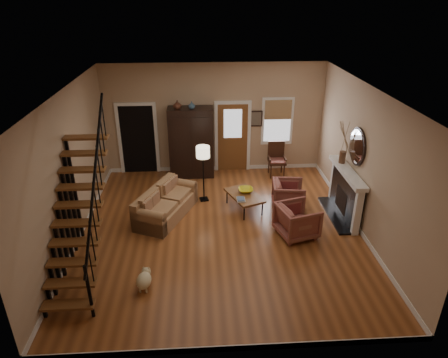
{
  "coord_description": "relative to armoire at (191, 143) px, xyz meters",
  "views": [
    {
      "loc": [
        -0.41,
        -7.98,
        5.19
      ],
      "look_at": [
        0.1,
        0.4,
        1.15
      ],
      "focal_mm": 32.0,
      "sensor_mm": 36.0,
      "label": 1
    }
  ],
  "objects": [
    {
      "name": "floor_lamp",
      "position": [
        0.33,
        -1.63,
        -0.28
      ],
      "size": [
        0.41,
        0.41,
        1.54
      ],
      "primitive_type": null,
      "rotation": [
        0.0,
        0.0,
        0.19
      ],
      "color": "black",
      "rests_on": "ground"
    },
    {
      "name": "coffee_table",
      "position": [
        1.36,
        -2.19,
        -0.84
      ],
      "size": [
        1.02,
        1.27,
        0.42
      ],
      "primitive_type": null,
      "rotation": [
        0.0,
        0.0,
        0.39
      ],
      "color": "brown",
      "rests_on": "ground"
    },
    {
      "name": "vase_a",
      "position": [
        -0.35,
        -0.1,
        1.17
      ],
      "size": [
        0.24,
        0.24,
        0.25
      ],
      "primitive_type": "imported",
      "color": "#4C2619",
      "rests_on": "armoire"
    },
    {
      "name": "dog",
      "position": [
        -0.86,
        -5.09,
        -0.88
      ],
      "size": [
        0.32,
        0.49,
        0.34
      ],
      "primitive_type": null,
      "rotation": [
        0.0,
        0.0,
        -0.1
      ],
      "color": "beige",
      "rests_on": "ground"
    },
    {
      "name": "fireplace",
      "position": [
        3.83,
        -2.65,
        -0.31
      ],
      "size": [
        0.33,
        1.95,
        2.3
      ],
      "color": "black",
      "rests_on": "ground"
    },
    {
      "name": "armchair_left",
      "position": [
        2.43,
        -3.46,
        -0.66
      ],
      "size": [
        1.05,
        1.03,
        0.78
      ],
      "primitive_type": "imported",
      "rotation": [
        0.0,
        0.0,
        1.85
      ],
      "color": "maroon",
      "rests_on": "ground"
    },
    {
      "name": "side_chair",
      "position": [
        2.55,
        -0.2,
        -0.54
      ],
      "size": [
        0.54,
        0.54,
        1.02
      ],
      "primitive_type": null,
      "color": "#391E12",
      "rests_on": "ground"
    },
    {
      "name": "vase_b",
      "position": [
        0.05,
        -0.1,
        1.16
      ],
      "size": [
        0.2,
        0.2,
        0.21
      ],
      "primitive_type": "imported",
      "color": "#334C60",
      "rests_on": "armoire"
    },
    {
      "name": "armchair_right",
      "position": [
        2.49,
        -2.18,
        -0.68
      ],
      "size": [
        0.89,
        0.87,
        0.73
      ],
      "primitive_type": "imported",
      "rotation": [
        0.0,
        0.0,
        1.45
      ],
      "color": "maroon",
      "rests_on": "ground"
    },
    {
      "name": "staircase",
      "position": [
        -2.08,
        -4.45,
        0.55
      ],
      "size": [
        0.94,
        2.8,
        3.2
      ],
      "primitive_type": null,
      "color": "brown",
      "rests_on": "ground"
    },
    {
      "name": "room",
      "position": [
        0.29,
        -1.39,
        0.46
      ],
      "size": [
        7.0,
        7.33,
        3.3
      ],
      "color": "brown",
      "rests_on": "ground"
    },
    {
      "name": "sofa",
      "position": [
        -0.61,
        -2.41,
        -0.69
      ],
      "size": [
        1.55,
        2.11,
        0.72
      ],
      "primitive_type": null,
      "rotation": [
        0.0,
        0.0,
        -0.42
      ],
      "color": "#A07248",
      "rests_on": "ground"
    },
    {
      "name": "books",
      "position": [
        1.24,
        -2.49,
        -0.6
      ],
      "size": [
        0.2,
        0.28,
        0.05
      ],
      "primitive_type": null,
      "color": "beige",
      "rests_on": "coffee_table"
    },
    {
      "name": "bowl",
      "position": [
        1.41,
        -2.04,
        -0.58
      ],
      "size": [
        0.38,
        0.38,
        0.09
      ],
      "primitive_type": "imported",
      "color": "gold",
      "rests_on": "coffee_table"
    },
    {
      "name": "armoire",
      "position": [
        0.0,
        0.0,
        0.0
      ],
      "size": [
        1.3,
        0.6,
        2.1
      ],
      "primitive_type": null,
      "color": "black",
      "rests_on": "ground"
    }
  ]
}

